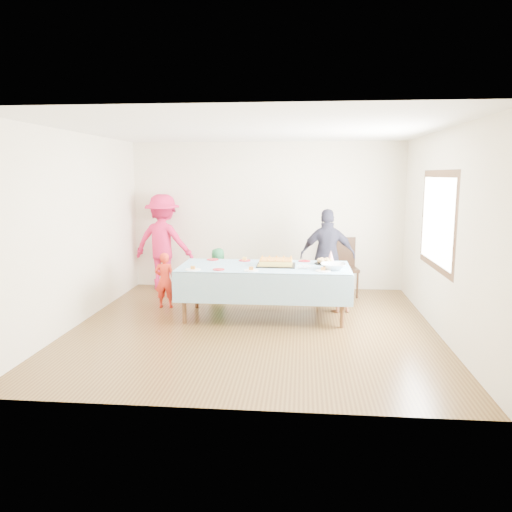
% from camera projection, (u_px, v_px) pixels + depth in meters
% --- Properties ---
extents(ground, '(5.00, 5.00, 0.00)m').
position_uv_depth(ground, '(254.00, 327.00, 7.00)').
color(ground, '#4C2F15').
rests_on(ground, ground).
extents(room_walls, '(5.04, 5.04, 2.72)m').
position_uv_depth(room_walls, '(258.00, 200.00, 6.71)').
color(room_walls, beige).
rests_on(room_walls, ground).
extents(party_table, '(2.50, 1.10, 0.78)m').
position_uv_depth(party_table, '(264.00, 270.00, 7.37)').
color(party_table, brown).
rests_on(party_table, ground).
extents(birthday_cake, '(0.56, 0.43, 0.10)m').
position_uv_depth(birthday_cake, '(276.00, 263.00, 7.36)').
color(birthday_cake, black).
rests_on(birthday_cake, party_table).
extents(rolls_tray, '(0.30, 0.30, 0.09)m').
position_uv_depth(rolls_tray, '(325.00, 262.00, 7.50)').
color(rolls_tray, black).
rests_on(rolls_tray, party_table).
extents(punch_bowl, '(0.36, 0.36, 0.09)m').
position_uv_depth(punch_bowl, '(333.00, 266.00, 7.08)').
color(punch_bowl, silver).
rests_on(punch_bowl, party_table).
extents(party_hat, '(0.11, 0.11, 0.19)m').
position_uv_depth(party_hat, '(331.00, 256.00, 7.64)').
color(party_hat, silver).
rests_on(party_hat, party_table).
extents(fork_pile, '(0.24, 0.18, 0.07)m').
position_uv_depth(fork_pile, '(306.00, 267.00, 7.12)').
color(fork_pile, white).
rests_on(fork_pile, party_table).
extents(plate_red_far_a, '(0.19, 0.19, 0.01)m').
position_uv_depth(plate_red_far_a, '(213.00, 260.00, 7.87)').
color(plate_red_far_a, red).
rests_on(plate_red_far_a, party_table).
extents(plate_red_far_b, '(0.19, 0.19, 0.01)m').
position_uv_depth(plate_red_far_b, '(245.00, 260.00, 7.79)').
color(plate_red_far_b, red).
rests_on(plate_red_far_b, party_table).
extents(plate_red_far_c, '(0.20, 0.20, 0.01)m').
position_uv_depth(plate_red_far_c, '(267.00, 261.00, 7.76)').
color(plate_red_far_c, red).
rests_on(plate_red_far_c, party_table).
extents(plate_red_far_d, '(0.19, 0.19, 0.01)m').
position_uv_depth(plate_red_far_d, '(304.00, 261.00, 7.74)').
color(plate_red_far_d, red).
rests_on(plate_red_far_d, party_table).
extents(plate_red_near, '(0.17, 0.17, 0.01)m').
position_uv_depth(plate_red_near, '(219.00, 269.00, 7.05)').
color(plate_red_near, red).
rests_on(plate_red_near, party_table).
extents(plate_white_left, '(0.22, 0.22, 0.01)m').
position_uv_depth(plate_white_left, '(193.00, 270.00, 7.04)').
color(plate_white_left, white).
rests_on(plate_white_left, party_table).
extents(plate_white_mid, '(0.20, 0.20, 0.01)m').
position_uv_depth(plate_white_mid, '(251.00, 270.00, 6.99)').
color(plate_white_mid, white).
rests_on(plate_white_mid, party_table).
extents(plate_white_right, '(0.22, 0.22, 0.01)m').
position_uv_depth(plate_white_right, '(323.00, 271.00, 6.96)').
color(plate_white_right, white).
rests_on(plate_white_right, party_table).
extents(dining_chair, '(0.49, 0.49, 1.01)m').
position_uv_depth(dining_chair, '(344.00, 263.00, 8.80)').
color(dining_chair, black).
rests_on(dining_chair, ground).
extents(toddler_left, '(0.34, 0.23, 0.89)m').
position_uv_depth(toddler_left, '(165.00, 280.00, 7.95)').
color(toddler_left, red).
rests_on(toddler_left, ground).
extents(toddler_mid, '(0.49, 0.40, 0.86)m').
position_uv_depth(toddler_mid, '(218.00, 273.00, 8.63)').
color(toddler_mid, '#246D3E').
rests_on(toddler_mid, ground).
extents(toddler_right, '(0.42, 0.36, 0.76)m').
position_uv_depth(toddler_right, '(338.00, 288.00, 7.71)').
color(toddler_right, tan).
rests_on(toddler_right, ground).
extents(adult_left, '(1.23, 0.84, 1.76)m').
position_uv_depth(adult_left, '(163.00, 242.00, 9.19)').
color(adult_left, '#D81B4F').
rests_on(adult_left, ground).
extents(adult_right, '(0.92, 0.39, 1.55)m').
position_uv_depth(adult_right, '(328.00, 256.00, 8.30)').
color(adult_right, '#2D2C3D').
rests_on(adult_right, ground).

